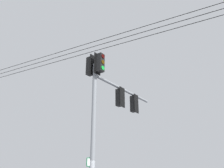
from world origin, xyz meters
name	(u,v)px	position (x,y,z in m)	size (l,w,h in m)	color
signal_mast_assembly	(108,101)	(-0.44, 1.89, 5.28)	(1.72, 5.13, 7.34)	gray
overhead_wire_span	(116,40)	(0.45, 0.73, 7.81)	(24.80, 3.68, 1.21)	black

